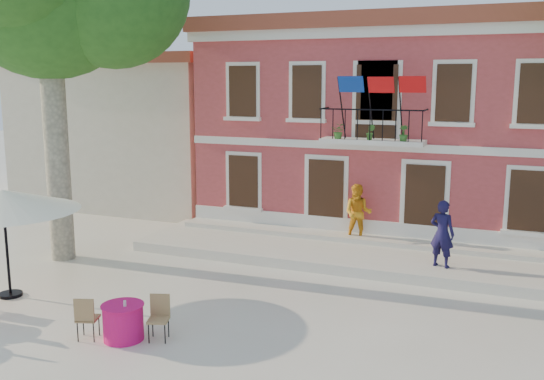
{
  "coord_description": "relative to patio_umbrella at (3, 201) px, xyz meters",
  "views": [
    {
      "loc": [
        6.14,
        -12.96,
        5.4
      ],
      "look_at": [
        -0.53,
        3.5,
        2.15
      ],
      "focal_mm": 40.0,
      "sensor_mm": 36.0,
      "label": 1
    }
  ],
  "objects": [
    {
      "name": "pedestrian_orange",
      "position": [
        7.11,
        7.37,
        -1.24
      ],
      "size": [
        0.94,
        0.76,
        1.85
      ],
      "primitive_type": "imported",
      "rotation": [
        0.0,
        0.0,
        0.07
      ],
      "color": "orange",
      "rests_on": "terrace"
    },
    {
      "name": "patio_umbrella",
      "position": [
        0.0,
        0.0,
        0.0
      ],
      "size": [
        3.68,
        3.68,
        2.74
      ],
      "color": "black",
      "rests_on": "ground"
    },
    {
      "name": "neighbor_west",
      "position": [
        -4.02,
        12.92,
        0.76
      ],
      "size": [
        9.4,
        9.4,
        6.4
      ],
      "color": "beige",
      "rests_on": "ground"
    },
    {
      "name": "cafe_table_1",
      "position": [
        4.22,
        -1.1,
        -2.04
      ],
      "size": [
        1.95,
        1.03,
        0.95
      ],
      "color": "#D71451",
      "rests_on": "ground"
    },
    {
      "name": "ground",
      "position": [
        5.48,
        1.92,
        -2.46
      ],
      "size": [
        90.0,
        90.0,
        0.0
      ],
      "primitive_type": "plane",
      "color": "beige",
      "rests_on": "ground"
    },
    {
      "name": "terrace",
      "position": [
        7.48,
        6.32,
        -2.31
      ],
      "size": [
        14.0,
        3.4,
        0.3
      ],
      "primitive_type": "cube",
      "color": "silver",
      "rests_on": "ground"
    },
    {
      "name": "pedestrian_navy",
      "position": [
        9.9,
        5.63,
        -1.22
      ],
      "size": [
        0.78,
        0.63,
        1.87
      ],
      "primitive_type": "imported",
      "rotation": [
        0.0,
        0.0,
        2.85
      ],
      "color": "#141038",
      "rests_on": "terrace"
    },
    {
      "name": "main_building",
      "position": [
        7.48,
        11.91,
        1.32
      ],
      "size": [
        13.5,
        9.59,
        7.5
      ],
      "color": "#BD444A",
      "rests_on": "ground"
    }
  ]
}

